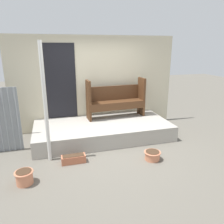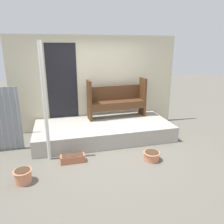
% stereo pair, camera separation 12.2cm
% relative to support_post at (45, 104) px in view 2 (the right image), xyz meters
% --- Properties ---
extents(ground_plane, '(24.00, 24.00, 0.00)m').
position_rel_support_post_xyz_m(ground_plane, '(1.30, 0.07, -1.21)').
color(ground_plane, '#666056').
extents(porch_slab, '(3.47, 1.61, 0.38)m').
position_rel_support_post_xyz_m(porch_slab, '(1.36, 0.88, -1.02)').
color(porch_slab, '#A8A399').
rests_on(porch_slab, ground_plane).
extents(house_wall, '(4.67, 0.08, 2.60)m').
position_rel_support_post_xyz_m(house_wall, '(1.32, 1.71, 0.10)').
color(house_wall, beige).
rests_on(house_wall, ground_plane).
extents(support_post, '(0.07, 0.07, 2.42)m').
position_rel_support_post_xyz_m(support_post, '(0.00, 0.00, 0.00)').
color(support_post, silver).
rests_on(support_post, ground_plane).
extents(bench, '(1.63, 0.48, 1.07)m').
position_rel_support_post_xyz_m(bench, '(1.85, 1.33, -0.30)').
color(bench, '#4C2D19').
rests_on(bench, porch_slab).
extents(flower_pot_left, '(0.32, 0.32, 0.25)m').
position_rel_support_post_xyz_m(flower_pot_left, '(-0.43, -0.75, -1.07)').
color(flower_pot_left, tan).
rests_on(flower_pot_left, ground_plane).
extents(flower_pot_middle, '(0.35, 0.35, 0.19)m').
position_rel_support_post_xyz_m(flower_pot_middle, '(2.08, -0.58, -1.10)').
color(flower_pot_middle, tan).
rests_on(flower_pot_middle, ground_plane).
extents(planter_box_rect, '(0.49, 0.19, 0.17)m').
position_rel_support_post_xyz_m(planter_box_rect, '(0.46, -0.25, -1.13)').
color(planter_box_rect, '#B76647').
rests_on(planter_box_rect, ground_plane).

